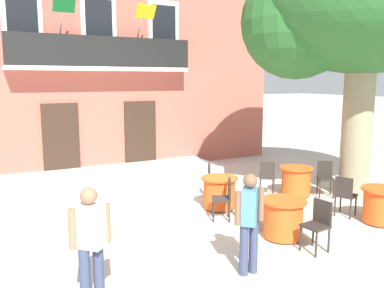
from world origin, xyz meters
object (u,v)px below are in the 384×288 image
at_px(cafe_table_front, 296,181).
at_px(cafe_chair_middle_1, 345,193).
at_px(cafe_table_near_tree, 283,218).
at_px(cafe_chair_near_tree_0, 255,202).
at_px(cafe_chair_near_tree_1, 318,222).
at_px(cafe_chair_front_1, 267,175).
at_px(pedestrian_near_entrance, 249,218).
at_px(cafe_chair_far_side_1, 225,196).
at_px(cafe_table_far_side, 219,192).
at_px(cafe_chair_front_0, 325,176).
at_px(plane_tree, 361,12).
at_px(cafe_table_middle, 382,205).
at_px(cafe_chair_far_side_0, 213,179).
at_px(pedestrian_mid_plaza, 91,243).

bearing_deg(cafe_table_front, cafe_chair_middle_1, -96.54).
xyz_separation_m(cafe_table_near_tree, cafe_chair_near_tree_0, (-0.12, 0.74, 0.14)).
height_order(cafe_chair_near_tree_1, cafe_chair_front_1, same).
xyz_separation_m(cafe_table_front, pedestrian_near_entrance, (-3.66, -2.94, 0.51)).
bearing_deg(cafe_chair_far_side_1, cafe_chair_near_tree_0, -64.92).
bearing_deg(cafe_table_far_side, cafe_chair_near_tree_1, -84.25).
bearing_deg(pedestrian_near_entrance, cafe_chair_near_tree_1, 4.41).
distance_m(cafe_chair_near_tree_1, cafe_table_far_side, 2.85).
distance_m(cafe_chair_front_0, cafe_chair_front_1, 1.51).
relative_size(plane_tree, cafe_table_middle, 7.45).
bearing_deg(plane_tree, cafe_chair_middle_1, -142.82).
relative_size(cafe_table_front, cafe_chair_far_side_0, 0.95).
distance_m(cafe_chair_near_tree_1, cafe_table_middle, 2.26).
bearing_deg(cafe_table_front, cafe_table_middle, -86.44).
distance_m(cafe_chair_middle_1, cafe_chair_front_1, 2.20).
relative_size(cafe_table_middle, cafe_chair_far_side_0, 0.95).
xyz_separation_m(plane_tree, cafe_table_far_side, (-3.54, 0.73, -4.26)).
bearing_deg(cafe_table_near_tree, cafe_chair_near_tree_0, 98.79).
bearing_deg(cafe_table_far_side, cafe_table_front, -0.49).
bearing_deg(cafe_chair_middle_1, cafe_chair_front_1, 101.61).
bearing_deg(cafe_chair_near_tree_1, pedestrian_mid_plaza, -179.37).
xyz_separation_m(cafe_chair_front_1, pedestrian_mid_plaza, (-5.44, -3.25, 0.43)).
bearing_deg(cafe_chair_middle_1, cafe_chair_near_tree_1, -150.55).
xyz_separation_m(plane_tree, cafe_table_near_tree, (-3.41, -1.37, -4.26)).
bearing_deg(plane_tree, pedestrian_near_entrance, -155.29).
height_order(cafe_chair_front_0, cafe_chair_far_side_0, same).
bearing_deg(plane_tree, cafe_table_far_side, 168.39).
bearing_deg(cafe_chair_near_tree_0, cafe_chair_far_side_0, 83.11).
relative_size(cafe_chair_front_1, pedestrian_near_entrance, 0.57).
relative_size(plane_tree, cafe_chair_near_tree_1, 7.07).
xyz_separation_m(cafe_chair_front_1, pedestrian_near_entrance, (-3.02, -3.33, 0.38)).
xyz_separation_m(cafe_chair_near_tree_1, cafe_table_far_side, (-0.29, 2.83, -0.14)).
relative_size(cafe_chair_near_tree_0, cafe_table_middle, 1.05).
distance_m(cafe_chair_front_0, pedestrian_mid_plaza, 7.20).
bearing_deg(cafe_chair_front_1, pedestrian_mid_plaza, -149.14).
relative_size(cafe_chair_middle_1, pedestrian_mid_plaza, 0.54).
bearing_deg(cafe_table_near_tree, pedestrian_near_entrance, -149.05).
distance_m(cafe_table_near_tree, cafe_chair_middle_1, 2.05).
height_order(cafe_chair_near_tree_1, cafe_table_middle, cafe_chair_near_tree_1).
distance_m(plane_tree, cafe_table_middle, 4.71).
bearing_deg(pedestrian_near_entrance, cafe_chair_middle_1, 18.79).
relative_size(cafe_table_middle, cafe_chair_front_1, 0.95).
distance_m(cafe_chair_front_0, cafe_chair_far_side_1, 3.32).
bearing_deg(pedestrian_near_entrance, cafe_table_near_tree, 30.95).
xyz_separation_m(cafe_table_middle, cafe_chair_far_side_1, (-2.80, 1.75, 0.14)).
height_order(cafe_chair_far_side_0, pedestrian_near_entrance, pedestrian_near_entrance).
xyz_separation_m(cafe_table_far_side, pedestrian_mid_plaza, (-3.73, -2.88, 0.56)).
distance_m(plane_tree, cafe_chair_near_tree_1, 5.66).
bearing_deg(pedestrian_mid_plaza, cafe_table_far_side, 37.65).
bearing_deg(cafe_table_middle, cafe_chair_near_tree_1, -170.10).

